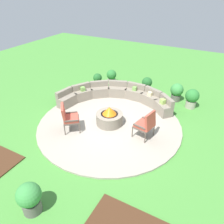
% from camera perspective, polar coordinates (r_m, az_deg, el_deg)
% --- Properties ---
extents(ground_plane, '(24.00, 24.00, 0.00)m').
position_cam_1_polar(ground_plane, '(8.32, -0.66, -3.28)').
color(ground_plane, '#478C38').
extents(patio_circle, '(5.34, 5.34, 0.06)m').
position_cam_1_polar(patio_circle, '(8.30, -0.66, -3.11)').
color(patio_circle, '#9E9384').
rests_on(patio_circle, ground_plane).
extents(fire_pit, '(0.99, 0.99, 0.70)m').
position_cam_1_polar(fire_pit, '(8.14, -0.67, -1.36)').
color(fire_pit, gray).
rests_on(fire_pit, patio_circle).
extents(curved_stone_bench, '(4.51, 2.60, 0.70)m').
position_cam_1_polar(curved_stone_bench, '(9.62, 1.09, 4.27)').
color(curved_stone_bench, gray).
rests_on(curved_stone_bench, patio_circle).
extents(lounge_chair_front_left, '(0.81, 0.83, 1.02)m').
position_cam_1_polar(lounge_chair_front_left, '(7.81, -11.21, -1.25)').
color(lounge_chair_front_left, brown).
rests_on(lounge_chair_front_left, patio_circle).
extents(lounge_chair_front_right, '(0.68, 0.70, 1.00)m').
position_cam_1_polar(lounge_chair_front_right, '(7.40, 8.83, -3.05)').
color(lounge_chair_front_right, brown).
rests_on(lounge_chair_front_right, patio_circle).
extents(potted_plant_0, '(0.57, 0.57, 0.81)m').
position_cam_1_polar(potted_plant_0, '(10.18, 16.46, 5.16)').
color(potted_plant_0, '#605B56').
rests_on(potted_plant_0, ground_plane).
extents(potted_plant_1, '(0.57, 0.57, 0.85)m').
position_cam_1_polar(potted_plant_1, '(5.69, -20.65, -20.07)').
color(potted_plant_1, '#605B56').
rests_on(potted_plant_1, ground_plane).
extents(potted_plant_2, '(0.48, 0.48, 0.76)m').
position_cam_1_polar(potted_plant_2, '(10.66, 9.04, 7.13)').
color(potted_plant_2, '#A89E8E').
rests_on(potted_plant_2, ground_plane).
extents(potted_plant_3, '(0.51, 0.51, 0.72)m').
position_cam_1_polar(potted_plant_3, '(11.53, -0.13, 9.29)').
color(potted_plant_3, '#A89E8E').
rests_on(potted_plant_3, ground_plane).
extents(potted_plant_4, '(0.44, 0.44, 0.69)m').
position_cam_1_polar(potted_plant_4, '(11.16, -3.77, 8.48)').
color(potted_plant_4, brown).
rests_on(potted_plant_4, ground_plane).
extents(potted_plant_5, '(0.57, 0.57, 0.84)m').
position_cam_1_polar(potted_plant_5, '(9.79, 20.03, 3.51)').
color(potted_plant_5, '#A89E8E').
rests_on(potted_plant_5, ground_plane).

